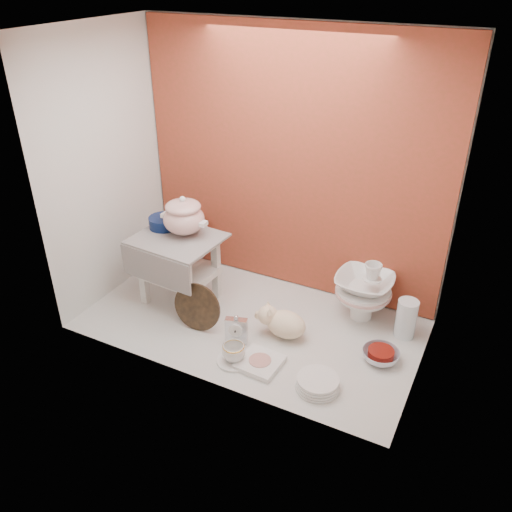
# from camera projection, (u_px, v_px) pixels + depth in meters

# --- Properties ---
(ground) EXTENTS (1.80, 1.80, 0.00)m
(ground) POSITION_uv_depth(u_px,v_px,m) (251.00, 323.00, 2.92)
(ground) COLOR silver
(ground) RESTS_ON ground
(niche_shell) EXTENTS (1.86, 1.03, 1.53)m
(niche_shell) POSITION_uv_depth(u_px,v_px,m) (267.00, 151.00, 2.60)
(niche_shell) COLOR #A83A2A
(niche_shell) RESTS_ON ground
(step_stool) EXTENTS (0.49, 0.43, 0.41)m
(step_stool) POSITION_uv_depth(u_px,v_px,m) (180.00, 269.00, 3.03)
(step_stool) COLOR silver
(step_stool) RESTS_ON ground
(soup_tureen) EXTENTS (0.28, 0.28, 0.23)m
(soup_tureen) POSITION_uv_depth(u_px,v_px,m) (184.00, 215.00, 2.91)
(soup_tureen) COLOR white
(soup_tureen) RESTS_ON step_stool
(cobalt_bowl) EXTENTS (0.21, 0.21, 0.06)m
(cobalt_bowl) POSITION_uv_depth(u_px,v_px,m) (164.00, 222.00, 3.03)
(cobalt_bowl) COLOR #091743
(cobalt_bowl) RESTS_ON step_stool
(floral_platter) EXTENTS (0.38, 0.17, 0.36)m
(floral_platter) POSITION_uv_depth(u_px,v_px,m) (189.00, 235.00, 3.45)
(floral_platter) COLOR white
(floral_platter) RESTS_ON ground
(blue_white_vase) EXTENTS (0.29, 0.29, 0.25)m
(blue_white_vase) POSITION_uv_depth(u_px,v_px,m) (185.00, 248.00, 3.41)
(blue_white_vase) COLOR white
(blue_white_vase) RESTS_ON ground
(lacquer_tray) EXTENTS (0.27, 0.08, 0.27)m
(lacquer_tray) POSITION_uv_depth(u_px,v_px,m) (197.00, 307.00, 2.82)
(lacquer_tray) COLOR black
(lacquer_tray) RESTS_ON ground
(mantel_clock) EXTENTS (0.12, 0.07, 0.17)m
(mantel_clock) POSITION_uv_depth(u_px,v_px,m) (236.00, 329.00, 2.74)
(mantel_clock) COLOR silver
(mantel_clock) RESTS_ON ground
(plush_pig) EXTENTS (0.31, 0.25, 0.16)m
(plush_pig) POSITION_uv_depth(u_px,v_px,m) (286.00, 324.00, 2.78)
(plush_pig) COLOR beige
(plush_pig) RESTS_ON ground
(teacup_saucer) EXTENTS (0.18, 0.18, 0.01)m
(teacup_saucer) POSITION_uv_depth(u_px,v_px,m) (234.00, 360.00, 2.65)
(teacup_saucer) COLOR white
(teacup_saucer) RESTS_ON ground
(gold_rim_teacup) EXTENTS (0.14, 0.14, 0.09)m
(gold_rim_teacup) POSITION_uv_depth(u_px,v_px,m) (234.00, 352.00, 2.62)
(gold_rim_teacup) COLOR white
(gold_rim_teacup) RESTS_ON teacup_saucer
(lattice_dish) EXTENTS (0.21, 0.21, 0.03)m
(lattice_dish) POSITION_uv_depth(u_px,v_px,m) (260.00, 363.00, 2.62)
(lattice_dish) COLOR white
(lattice_dish) RESTS_ON ground
(dinner_plate_stack) EXTENTS (0.25, 0.25, 0.06)m
(dinner_plate_stack) POSITION_uv_depth(u_px,v_px,m) (318.00, 383.00, 2.47)
(dinner_plate_stack) COLOR white
(dinner_plate_stack) RESTS_ON ground
(crystal_bowl) EXTENTS (0.20, 0.20, 0.06)m
(crystal_bowl) POSITION_uv_depth(u_px,v_px,m) (381.00, 356.00, 2.64)
(crystal_bowl) COLOR silver
(crystal_bowl) RESTS_ON ground
(clear_glass_vase) EXTENTS (0.12, 0.12, 0.22)m
(clear_glass_vase) POSITION_uv_depth(u_px,v_px,m) (406.00, 319.00, 2.78)
(clear_glass_vase) COLOR silver
(clear_glass_vase) RESTS_ON ground
(porcelain_tower) EXTENTS (0.40, 0.40, 0.36)m
(porcelain_tower) POSITION_uv_depth(u_px,v_px,m) (364.00, 290.00, 2.89)
(porcelain_tower) COLOR white
(porcelain_tower) RESTS_ON ground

